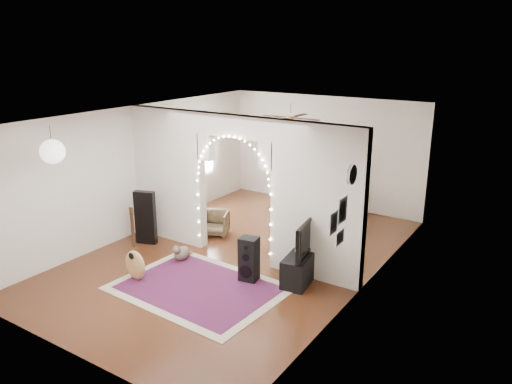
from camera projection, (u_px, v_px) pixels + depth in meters
The scene contains 25 objects.
floor at pixel (237, 255), 9.58m from camera, with size 7.50×7.50×0.00m, color black.
ceiling at pixel (235, 115), 8.79m from camera, with size 5.00×7.50×0.02m, color white.
wall_back at pixel (324, 152), 12.19m from camera, with size 5.00×0.02×2.70m, color silver.
wall_front at pixel (62, 260), 6.17m from camera, with size 5.00×0.02×2.70m, color silver.
wall_left at pixel (139, 170), 10.48m from camera, with size 0.02×7.50×2.70m, color silver.
wall_right at pixel (366, 212), 7.88m from camera, with size 0.02×7.50×2.70m, color silver.
divider_wall at pixel (236, 184), 9.16m from camera, with size 5.00×0.20×2.70m.
fairy_lights at pixel (232, 179), 9.02m from camera, with size 1.64×0.04×1.60m, color #FFEABF, non-canonical shape.
window at pixel (195, 148), 11.87m from camera, with size 0.04×1.20×1.40m, color white.
wall_clock at pixel (352, 175), 7.19m from camera, with size 0.31×0.31×0.03m, color white.
picture_frames at pixel (339, 222), 7.05m from camera, with size 0.02×0.50×0.70m, color white, non-canonical shape.
paper_lantern at pixel (53, 152), 7.98m from camera, with size 0.40×0.40×0.40m, color white.
ceiling_fan at pixel (290, 118), 10.48m from camera, with size 1.10×1.10×0.30m, color #B4783C, non-canonical shape.
area_rug at pixel (199, 288), 8.30m from camera, with size 2.70×2.01×0.02m, color maroon.
guitar_case at pixel (145, 218), 10.01m from camera, with size 0.42×0.14×1.10m, color black.
acoustic_guitar at pixel (134, 253), 8.48m from camera, with size 0.46×0.20×1.12m.
tabby_cat at pixel (181, 253), 9.33m from camera, with size 0.26×0.55×0.36m.
floor_speaker at pixel (249, 259), 8.47m from camera, with size 0.34×0.32×0.78m.
media_console at pixel (301, 267), 8.52m from camera, with size 0.40×1.00×0.50m, color black.
tv at pixel (302, 236), 8.35m from camera, with size 1.07×0.14×0.62m, color black.
bookcase at pixel (313, 178), 12.27m from camera, with size 1.39×0.35×1.43m, color tan.
dining_table at pixel (321, 193), 11.16m from camera, with size 1.29×0.94×0.76m.
flower_vase at pixel (321, 186), 11.11m from camera, with size 0.18×0.18×0.19m, color silver.
dining_chair_left at pixel (215, 223), 10.57m from camera, with size 0.53×0.55×0.50m, color #4A3A25.
dining_chair_right at pixel (320, 209), 11.39m from camera, with size 0.59×0.60×0.55m, color #4A3A25.
Camera 1 is at (5.09, -7.19, 3.96)m, focal length 35.00 mm.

